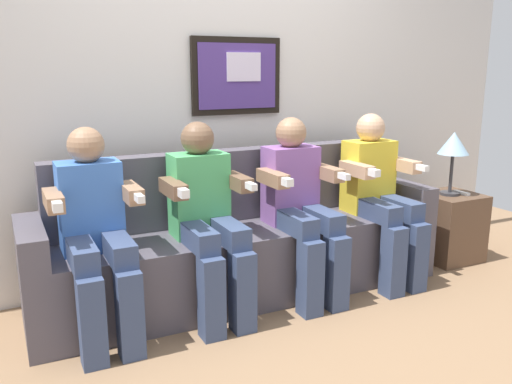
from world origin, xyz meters
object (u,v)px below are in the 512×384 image
object	(u,v)px
person_leftmost	(96,228)
side_table_right	(449,226)
spare_remote_on_table	(462,193)
couch	(243,246)
person_right_center	(300,202)
person_rightmost	(379,192)
person_left_center	(207,213)
table_lamp	(454,146)

from	to	relation	value
person_leftmost	side_table_right	size ratio (longest dim) A/B	2.22
side_table_right	spare_remote_on_table	distance (m)	0.27
couch	side_table_right	xyz separation A→B (m)	(1.64, -0.11, -0.06)
person_right_center	person_rightmost	bearing A→B (deg)	0.00
person_leftmost	spare_remote_on_table	size ratio (longest dim) A/B	8.54
person_rightmost	side_table_right	bearing A→B (deg)	4.83
couch	person_right_center	size ratio (longest dim) A/B	2.33
person_left_center	spare_remote_on_table	xyz separation A→B (m)	(2.01, 0.02, -0.10)
person_leftmost	person_left_center	bearing A→B (deg)	0.00
table_lamp	spare_remote_on_table	bearing A→B (deg)	-16.29
person_left_center	table_lamp	size ratio (longest dim) A/B	2.41
couch	person_right_center	world-z (taller)	person_right_center
couch	person_rightmost	bearing A→B (deg)	-10.49
person_leftmost	side_table_right	bearing A→B (deg)	1.38
side_table_right	spare_remote_on_table	xyz separation A→B (m)	(0.06, -0.04, 0.26)
person_right_center	person_rightmost	size ratio (longest dim) A/B	1.00
person_right_center	person_rightmost	distance (m)	0.61
person_right_center	person_left_center	bearing A→B (deg)	180.00
side_table_right	table_lamp	xyz separation A→B (m)	(-0.03, -0.01, 0.61)
person_leftmost	person_left_center	distance (m)	0.61
person_leftmost	side_table_right	xyz separation A→B (m)	(2.56, 0.06, -0.36)
person_leftmost	spare_remote_on_table	world-z (taller)	person_leftmost
person_leftmost	person_left_center	size ratio (longest dim) A/B	1.00
person_rightmost	table_lamp	bearing A→B (deg)	4.21
person_rightmost	spare_remote_on_table	size ratio (longest dim) A/B	8.54
spare_remote_on_table	person_leftmost	bearing A→B (deg)	-179.48
person_left_center	person_rightmost	size ratio (longest dim) A/B	1.00
couch	side_table_right	distance (m)	1.65
person_right_center	table_lamp	distance (m)	1.33
person_left_center	couch	bearing A→B (deg)	29.05
side_table_right	spare_remote_on_table	bearing A→B (deg)	-31.85
spare_remote_on_table	couch	bearing A→B (deg)	175.12
person_leftmost	person_rightmost	world-z (taller)	same
couch	person_leftmost	size ratio (longest dim) A/B	2.33
person_rightmost	side_table_right	size ratio (longest dim) A/B	2.22
person_left_center	person_right_center	size ratio (longest dim) A/B	1.00
person_rightmost	spare_remote_on_table	xyz separation A→B (m)	(0.79, 0.02, -0.10)
person_left_center	person_rightmost	xyz separation A→B (m)	(1.22, 0.00, 0.00)
person_left_center	side_table_right	xyz separation A→B (m)	(1.95, 0.06, -0.36)
person_left_center	table_lamp	world-z (taller)	person_left_center
person_left_center	side_table_right	distance (m)	1.98
person_rightmost	table_lamp	xyz separation A→B (m)	(0.70, 0.05, 0.25)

